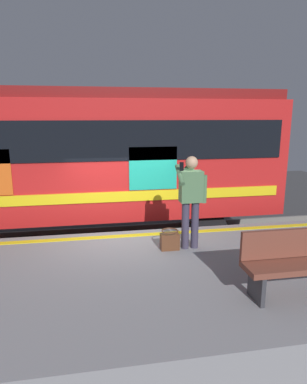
# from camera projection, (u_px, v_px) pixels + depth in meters

# --- Properties ---
(ground_plane) EXTENTS (24.59, 24.59, 0.00)m
(ground_plane) POSITION_uv_depth(u_px,v_px,m) (127.00, 275.00, 7.39)
(ground_plane) COLOR #3D3D3F
(platform) EXTENTS (15.90, 3.96, 1.02)m
(platform) POSITION_uv_depth(u_px,v_px,m) (139.00, 302.00, 5.37)
(platform) COLOR gray
(platform) RESTS_ON ground
(safety_line) EXTENTS (15.58, 0.16, 0.01)m
(safety_line) POSITION_uv_depth(u_px,v_px,m) (128.00, 236.00, 6.87)
(safety_line) COLOR yellow
(safety_line) RESTS_ON platform
(track_rail_near) EXTENTS (20.66, 0.08, 0.16)m
(track_rail_near) POSITION_uv_depth(u_px,v_px,m) (122.00, 246.00, 8.79)
(track_rail_near) COLOR slate
(track_rail_near) RESTS_ON ground
(track_rail_far) EXTENTS (20.66, 0.08, 0.16)m
(track_rail_far) POSITION_uv_depth(u_px,v_px,m) (118.00, 229.00, 10.16)
(track_rail_far) COLOR slate
(track_rail_far) RESTS_ON ground
(train_carriage) EXTENTS (10.47, 2.84, 3.88)m
(train_carriage) POSITION_uv_depth(u_px,v_px,m) (75.00, 153.00, 8.74)
(train_carriage) COLOR red
(train_carriage) RESTS_ON ground
(passenger) EXTENTS (0.57, 0.55, 1.71)m
(passenger) POSITION_uv_depth(u_px,v_px,m) (191.00, 195.00, 6.04)
(passenger) COLOR #383347
(passenger) RESTS_ON platform
(handbag) EXTENTS (0.34, 0.31, 0.37)m
(handbag) POSITION_uv_depth(u_px,v_px,m) (170.00, 241.00, 6.15)
(handbag) COLOR #59331E
(handbag) RESTS_ON platform
(bench) EXTENTS (1.62, 0.44, 0.90)m
(bench) POSITION_uv_depth(u_px,v_px,m) (300.00, 260.00, 4.54)
(bench) COLOR brown
(bench) RESTS_ON platform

